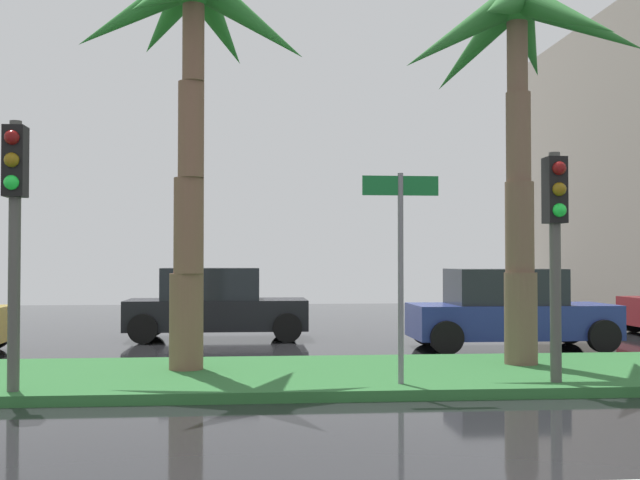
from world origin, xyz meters
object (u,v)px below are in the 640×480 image
Objects in this scene: street_name_sign at (401,248)px; traffic_signal_median_left at (15,204)px; palm_tree_centre_left at (192,49)px; car_in_traffic_second at (215,305)px; traffic_signal_median_right at (555,223)px; car_in_traffic_third at (509,310)px; palm_tree_centre at (518,62)px.

traffic_signal_median_left is at bearing -178.02° from street_name_sign.
palm_tree_centre_left reaches higher than car_in_traffic_second.
traffic_signal_median_left reaches higher than traffic_signal_median_right.
street_name_sign is at bearing -122.05° from car_in_traffic_third.
palm_tree_centre_left is 7.92m from car_in_traffic_second.
car_in_traffic_second is 6.92m from car_in_traffic_third.
car_in_traffic_second is (2.35, 8.35, -1.83)m from traffic_signal_median_left.
palm_tree_centre is 2.03× the size of traffic_signal_median_right.
traffic_signal_median_right reaches higher than car_in_traffic_third.
palm_tree_centre is at bearing 39.25° from street_name_sign.
traffic_signal_median_right is at bearing 0.85° from traffic_signal_median_left.
traffic_signal_median_left is 8.86m from car_in_traffic_second.
palm_tree_centre is (5.52, 0.37, 0.01)m from palm_tree_centre_left.
palm_tree_centre_left is at bearing -149.30° from car_in_traffic_third.
street_name_sign is at bearing -27.91° from palm_tree_centre_left.
car_in_traffic_second is at bearing 74.26° from traffic_signal_median_left.
traffic_signal_median_right is 9.87m from car_in_traffic_second.
street_name_sign is 0.70× the size of car_in_traffic_second.
car_in_traffic_third is (8.74, 5.68, -1.83)m from traffic_signal_median_left.
palm_tree_centre is 5.77m from car_in_traffic_third.
palm_tree_centre_left reaches higher than street_name_sign.
palm_tree_centre is at bearing 3.88° from palm_tree_centre_left.
traffic_signal_median_left is (-7.75, -2.19, -2.66)m from palm_tree_centre.
palm_tree_centre_left is 1.56× the size of car_in_traffic_second.
palm_tree_centre_left reaches higher than traffic_signal_median_right.
palm_tree_centre reaches higher than car_in_traffic_second.
traffic_signal_median_right is 2.29m from street_name_sign.
palm_tree_centre_left is at bearing -91.11° from car_in_traffic_second.
traffic_signal_median_left is at bearing -146.99° from car_in_traffic_third.
car_in_traffic_second is at bearing 109.85° from street_name_sign.
car_in_traffic_second and car_in_traffic_third have the same top height.
street_name_sign reaches higher than car_in_traffic_second.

